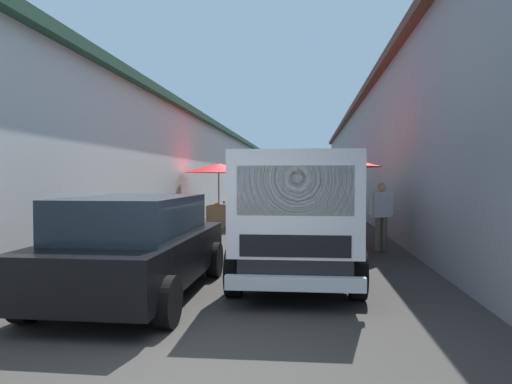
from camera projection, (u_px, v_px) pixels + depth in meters
The scene contains 13 objects.
ground at pixel (280, 223), 17.04m from camera, with size 90.00×90.00×0.00m, color #33302D.
building_left_whitewash at pixel (130, 168), 20.00m from camera, with size 49.80×7.50×4.36m.
building_right_concrete at pixel (449, 156), 18.41m from camera, with size 49.80×7.50×5.26m.
fruit_stall_near_right at pixel (327, 178), 21.02m from camera, with size 2.22×2.22×2.27m.
fruit_stall_far_right at pixel (218, 176), 15.66m from camera, with size 2.52×2.52×2.32m.
fruit_stall_mid_lane at pixel (326, 182), 16.30m from camera, with size 2.34×2.34×2.10m.
fruit_stall_far_left at pixel (319, 180), 12.88m from camera, with size 2.61×2.61×2.14m.
fruit_stall_near_left at pixel (325, 171), 10.57m from camera, with size 2.59×2.59×2.39m.
hatchback_car at pixel (137, 245), 6.44m from camera, with size 3.92×1.93×1.45m.
delivery_truck at pixel (295, 221), 7.02m from camera, with size 4.96×2.05×2.08m.
vendor_by_crates at pixel (381, 212), 10.50m from camera, with size 0.37×0.60×1.60m.
vendor_in_shade at pixel (257, 194), 20.92m from camera, with size 0.42×0.59×1.70m.
parked_scooter at pixel (343, 218), 14.13m from camera, with size 1.68×0.53×1.14m.
Camera 1 is at (-3.49, -1.03, 1.71)m, focal length 31.27 mm.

